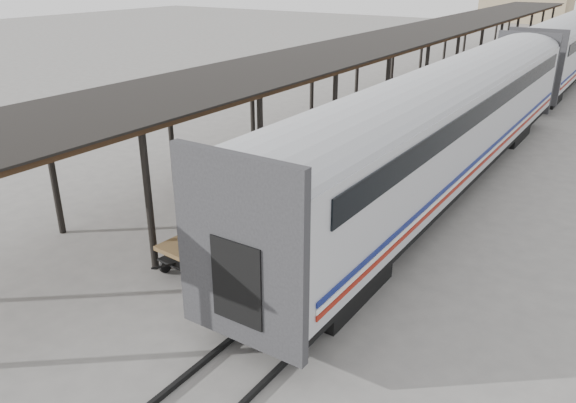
% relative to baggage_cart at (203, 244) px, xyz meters
% --- Properties ---
extents(ground, '(160.00, 160.00, 0.00)m').
position_rel_baggage_cart_xyz_m(ground, '(0.37, 1.10, -0.65)').
color(ground, slate).
rests_on(ground, ground).
extents(train, '(3.45, 76.01, 4.01)m').
position_rel_baggage_cart_xyz_m(train, '(3.56, 34.89, 2.04)').
color(train, silver).
rests_on(train, ground).
extents(canopy, '(4.90, 64.30, 4.15)m').
position_rel_baggage_cart_xyz_m(canopy, '(-3.03, 25.10, 3.36)').
color(canopy, '#422B19').
rests_on(canopy, ground).
extents(rails, '(1.54, 150.00, 0.12)m').
position_rel_baggage_cart_xyz_m(rails, '(3.57, 35.10, -0.59)').
color(rails, black).
rests_on(rails, ground).
extents(building_left, '(12.00, 8.00, 6.00)m').
position_rel_baggage_cart_xyz_m(building_left, '(-9.63, 83.10, 2.35)').
color(building_left, tan).
rests_on(building_left, ground).
extents(baggage_cart, '(1.43, 2.49, 0.86)m').
position_rel_baggage_cart_xyz_m(baggage_cart, '(0.00, 0.00, 0.00)').
color(baggage_cart, brown).
rests_on(baggage_cart, ground).
extents(suitcase_stack, '(1.17, 1.17, 0.59)m').
position_rel_baggage_cart_xyz_m(suitcase_stack, '(-0.07, 0.32, 0.42)').
color(suitcase_stack, '#3C3B3E').
rests_on(suitcase_stack, baggage_cart).
extents(luggage_tug, '(1.38, 1.77, 1.37)m').
position_rel_baggage_cart_xyz_m(luggage_tug, '(-2.42, 21.17, -0.02)').
color(luggage_tug, maroon).
rests_on(luggage_tug, ground).
extents(porter, '(0.62, 0.73, 1.68)m').
position_rel_baggage_cart_xyz_m(porter, '(0.25, -0.65, 1.05)').
color(porter, navy).
rests_on(porter, baggage_cart).
extents(pedestrian, '(1.17, 0.80, 1.85)m').
position_rel_baggage_cart_xyz_m(pedestrian, '(-2.58, 17.01, 0.28)').
color(pedestrian, black).
rests_on(pedestrian, ground).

